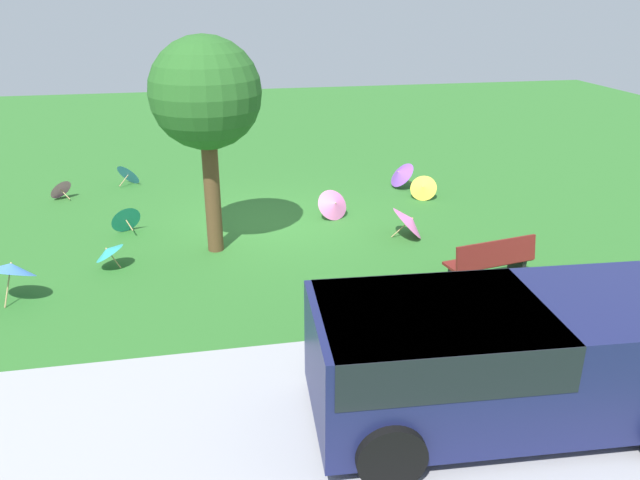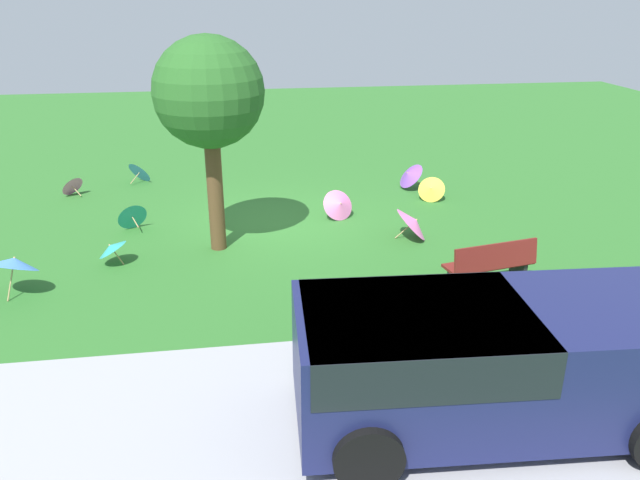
{
  "view_description": "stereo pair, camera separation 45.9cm",
  "coord_description": "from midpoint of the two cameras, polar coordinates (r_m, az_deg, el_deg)",
  "views": [
    {
      "loc": [
        1.32,
        12.85,
        4.9
      ],
      "look_at": [
        -0.69,
        2.49,
        0.6
      ],
      "focal_mm": 34.87,
      "sensor_mm": 36.0,
      "label": 1
    },
    {
      "loc": [
        0.86,
        12.93,
        4.9
      ],
      "look_at": [
        -0.69,
        2.49,
        0.6
      ],
      "focal_mm": 34.87,
      "sensor_mm": 36.0,
      "label": 2
    }
  ],
  "objects": [
    {
      "name": "road_strip",
      "position": [
        7.68,
        1.73,
        -17.4
      ],
      "size": [
        40.0,
        4.24,
        0.01
      ],
      "primitive_type": "cube",
      "color": "#9E9EA3",
      "rests_on": "ground"
    },
    {
      "name": "parasol_yellow_1",
      "position": [
        15.59,
        11.01,
        4.63
      ],
      "size": [
        0.8,
        0.73,
        0.61
      ],
      "color": "tan",
      "rests_on": "ground"
    },
    {
      "name": "parasol_teal_2",
      "position": [
        13.98,
        -16.01,
        2.14
      ],
      "size": [
        0.73,
        0.64,
        0.63
      ],
      "color": "tan",
      "rests_on": "ground"
    },
    {
      "name": "van_dark",
      "position": [
        7.65,
        16.05,
        -10.21
      ],
      "size": [
        4.7,
        2.34,
        1.53
      ],
      "color": "#191E4C",
      "rests_on": "ground"
    },
    {
      "name": "shade_tree",
      "position": [
        11.88,
        -9.05,
        13.02
      ],
      "size": [
        2.07,
        2.07,
        4.15
      ],
      "color": "brown",
      "rests_on": "ground"
    },
    {
      "name": "parasol_pink_2",
      "position": [
        14.08,
        2.71,
        3.28
      ],
      "size": [
        0.85,
        0.81,
        0.69
      ],
      "color": "tan",
      "rests_on": "ground"
    },
    {
      "name": "parasol_blue_0",
      "position": [
        11.58,
        -25.29,
        -1.91
      ],
      "size": [
        1.11,
        1.1,
        0.85
      ],
      "color": "tan",
      "rests_on": "ground"
    },
    {
      "name": "parasol_teal_1",
      "position": [
        12.27,
        -17.6,
        -0.67
      ],
      "size": [
        0.66,
        0.68,
        0.54
      ],
      "color": "tan",
      "rests_on": "ground"
    },
    {
      "name": "ground",
      "position": [
        13.83,
        -3.38,
        1.39
      ],
      "size": [
        40.0,
        40.0,
        0.0
      ],
      "primitive_type": "plane",
      "color": "#2D6B28"
    },
    {
      "name": "parasol_blue_1",
      "position": [
        17.43,
        -15.43,
        6.09
      ],
      "size": [
        0.81,
        0.79,
        0.61
      ],
      "color": "tan",
      "rests_on": "ground"
    },
    {
      "name": "park_bench",
      "position": [
        11.17,
        16.54,
        -2.2
      ],
      "size": [
        1.66,
        0.77,
        0.9
      ],
      "color": "maroon",
      "rests_on": "ground"
    },
    {
      "name": "parasol_purple_0",
      "position": [
        16.41,
        8.98,
        5.96
      ],
      "size": [
        0.81,
        0.85,
        0.72
      ],
      "color": "tan",
      "rests_on": "ground"
    },
    {
      "name": "parasol_pink_1",
      "position": [
        13.11,
        9.59,
        1.62
      ],
      "size": [
        0.82,
        0.95,
        0.73
      ],
      "color": "tan",
      "rests_on": "ground"
    },
    {
      "name": "parasol_pink_0",
      "position": [
        16.85,
        -21.11,
        4.69
      ],
      "size": [
        0.67,
        0.68,
        0.52
      ],
      "color": "tan",
      "rests_on": "ground"
    }
  ]
}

